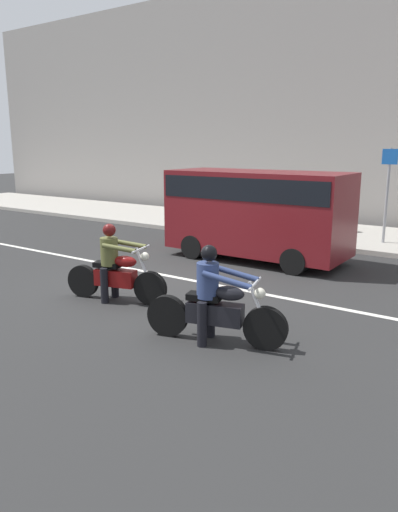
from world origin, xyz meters
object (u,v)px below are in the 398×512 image
at_px(motorcycle_with_rider_olive, 115,269).
at_px(street_sign_post, 388,187).
at_px(motorcycle_with_rider_denim_blue, 214,304).
at_px(parked_van_maroon, 257,209).
at_px(pedestrian_bystander, 332,203).

distance_m(motorcycle_with_rider_olive, street_sign_post, 8.89).
relative_size(motorcycle_with_rider_denim_blue, parked_van_maroon, 0.47).
bearing_deg(motorcycle_with_rider_denim_blue, motorcycle_with_rider_olive, 166.86).
relative_size(motorcycle_with_rider_olive, parked_van_maroon, 0.45).
bearing_deg(pedestrian_bystander, motorcycle_with_rider_olive, -95.89).
bearing_deg(parked_van_maroon, motorcycle_with_rider_olive, -97.29).
distance_m(parked_van_maroon, pedestrian_bystander, 4.62).
xyz_separation_m(parked_van_maroon, pedestrian_bystander, (0.36, 4.60, -0.24)).
bearing_deg(pedestrian_bystander, street_sign_post, -26.45).
distance_m(motorcycle_with_rider_olive, motorcycle_with_rider_denim_blue, 2.80).
bearing_deg(pedestrian_bystander, motorcycle_with_rider_denim_blue, -79.91).
bearing_deg(motorcycle_with_rider_olive, pedestrian_bystander, 84.11).
xyz_separation_m(motorcycle_with_rider_olive, pedestrian_bystander, (0.96, 9.30, 0.48)).
xyz_separation_m(motorcycle_with_rider_denim_blue, parked_van_maroon, (-2.13, 5.33, 0.72)).
bearing_deg(pedestrian_bystander, parked_van_maroon, -94.46).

